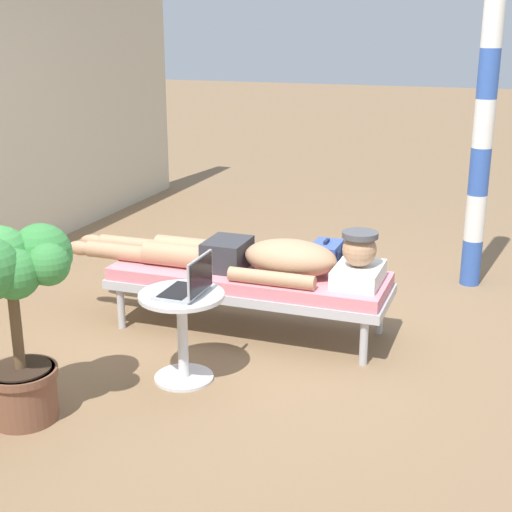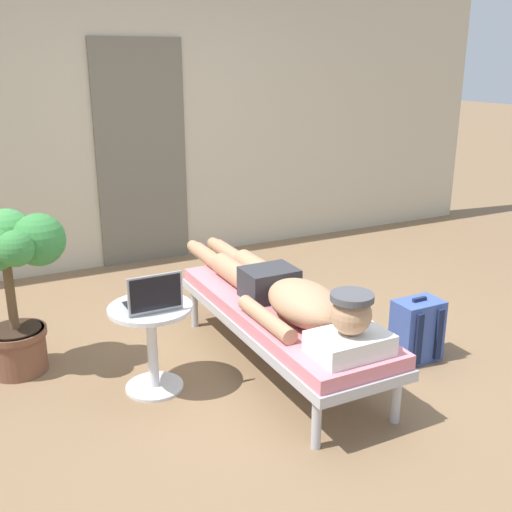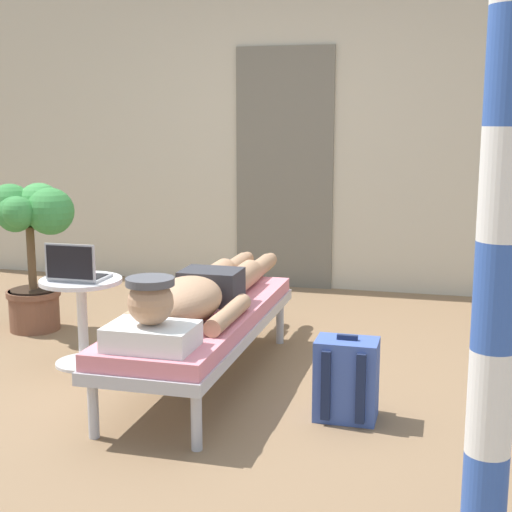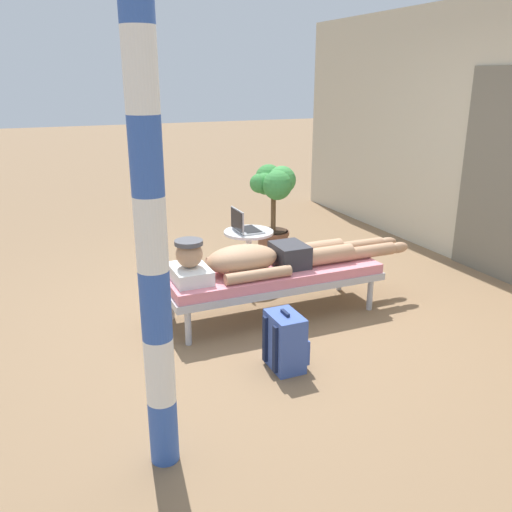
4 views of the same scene
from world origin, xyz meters
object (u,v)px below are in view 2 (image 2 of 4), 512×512
at_px(person_reclining, 284,293).
at_px(side_table, 152,333).
at_px(potted_plant, 8,267).
at_px(backpack, 416,330).
at_px(laptop, 152,300).
at_px(lounge_chair, 280,316).

bearing_deg(person_reclining, side_table, 168.84).
xyz_separation_m(side_table, potted_plant, (-0.67, 0.58, 0.33)).
xyz_separation_m(side_table, backpack, (1.63, -0.40, -0.16)).
relative_size(person_reclining, potted_plant, 2.14).
distance_m(person_reclining, laptop, 0.80).
height_order(side_table, laptop, laptop).
bearing_deg(side_table, person_reclining, -11.16).
bearing_deg(person_reclining, lounge_chair, 90.00).
bearing_deg(laptop, backpack, -12.20).
relative_size(lounge_chair, potted_plant, 1.81).
bearing_deg(backpack, laptop, 167.80).
distance_m(lounge_chair, person_reclining, 0.18).
bearing_deg(lounge_chair, person_reclining, -90.00).
height_order(side_table, backpack, side_table).
bearing_deg(side_table, potted_plant, 139.13).
height_order(laptop, potted_plant, potted_plant).
xyz_separation_m(side_table, laptop, (0.00, -0.05, 0.23)).
bearing_deg(side_table, backpack, -13.92).
distance_m(person_reclining, potted_plant, 1.64).
height_order(lounge_chair, backpack, backpack).
bearing_deg(backpack, potted_plant, 156.80).
height_order(person_reclining, side_table, person_reclining).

